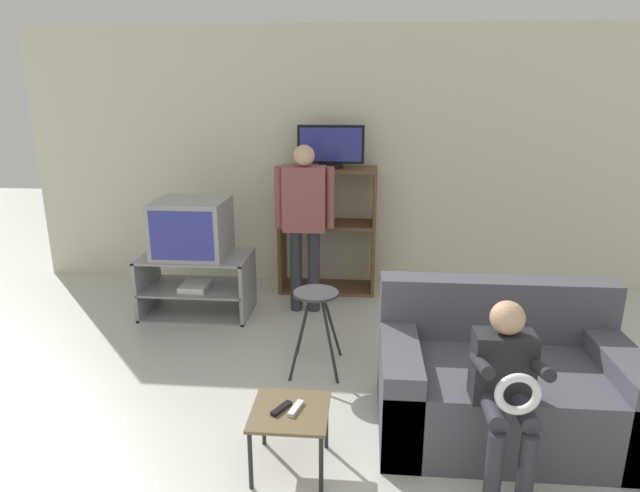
% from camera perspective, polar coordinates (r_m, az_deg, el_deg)
% --- Properties ---
extents(wall_back, '(6.40, 0.06, 2.60)m').
position_cam_1_polar(wall_back, '(5.52, 1.82, 9.16)').
color(wall_back, silver).
rests_on(wall_back, ground_plane).
extents(tv_stand, '(0.97, 0.58, 0.55)m').
position_cam_1_polar(tv_stand, '(5.03, -12.95, -4.05)').
color(tv_stand, '#939399').
rests_on(tv_stand, ground_plane).
extents(television_main, '(0.63, 0.57, 0.51)m').
position_cam_1_polar(television_main, '(4.89, -13.52, 1.88)').
color(television_main, '#9E9EA3').
rests_on(television_main, tv_stand).
extents(media_shelf, '(0.96, 0.42, 1.26)m').
position_cam_1_polar(media_shelf, '(5.38, 0.79, 1.82)').
color(media_shelf, brown).
rests_on(media_shelf, ground_plane).
extents(television_flat, '(0.65, 0.20, 0.41)m').
position_cam_1_polar(television_flat, '(5.23, 1.15, 10.43)').
color(television_flat, black).
rests_on(television_flat, media_shelf).
extents(folding_stool, '(0.36, 0.44, 0.61)m').
position_cam_1_polar(folding_stool, '(3.87, -0.42, -6.55)').
color(folding_stool, black).
rests_on(folding_stool, ground_plane).
extents(snack_table, '(0.41, 0.41, 0.35)m').
position_cam_1_polar(snack_table, '(2.99, -3.21, -17.78)').
color(snack_table, brown).
rests_on(snack_table, ground_plane).
extents(remote_control_black, '(0.10, 0.14, 0.02)m').
position_cam_1_polar(remote_control_black, '(2.96, -4.13, -16.88)').
color(remote_control_black, black).
rests_on(remote_control_black, snack_table).
extents(remote_control_white, '(0.08, 0.15, 0.02)m').
position_cam_1_polar(remote_control_white, '(2.96, -2.62, -16.91)').
color(remote_control_white, silver).
rests_on(remote_control_white, snack_table).
extents(couch, '(1.46, 0.90, 0.85)m').
position_cam_1_polar(couch, '(3.48, 18.86, -13.71)').
color(couch, '#4C4C56').
rests_on(couch, ground_plane).
extents(person_standing_adult, '(0.53, 0.20, 1.53)m').
position_cam_1_polar(person_standing_adult, '(4.78, -1.67, 3.48)').
color(person_standing_adult, '#2D2D33').
rests_on(person_standing_adult, ground_plane).
extents(person_seated_child, '(0.33, 0.43, 0.99)m').
position_cam_1_polar(person_seated_child, '(2.87, 19.19, -13.63)').
color(person_seated_child, '#2D2D38').
rests_on(person_seated_child, ground_plane).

